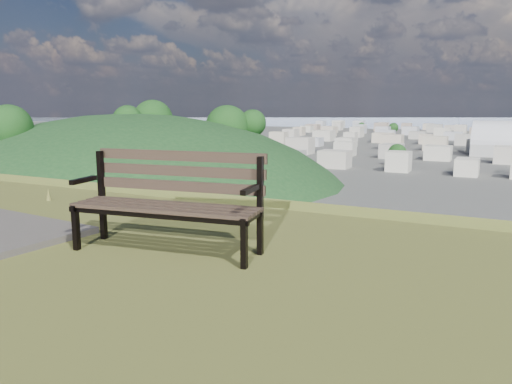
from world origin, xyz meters
The scene contains 6 objects.
park_bench centered at (-0.63, 1.69, 25.56)m, with size 1.96×0.86×0.99m.
green_wooded_hill centered at (-119.92, 139.77, 0.13)m, with size 180.33×144.27×90.17m.
city_blocks centered at (0.00, 394.44, 3.50)m, with size 395.00×361.00×7.00m.
city_trees centered at (-26.39, 319.00, 4.83)m, with size 406.52×387.20×9.98m.
bay_water centered at (0.00, 900.00, 0.00)m, with size 2400.00×700.00×0.12m, color #8196A5.
far_hills centered at (-60.92, 1402.93, 25.47)m, with size 2050.00×340.00×60.00m.
Camera 1 is at (2.35, -2.31, 26.46)m, focal length 35.00 mm.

